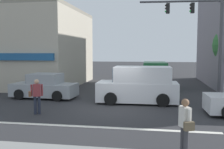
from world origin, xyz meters
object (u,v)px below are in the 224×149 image
(pedestrian_mid_crossing, at_px, (36,94))
(van_approaching_near, at_px, (139,86))
(pedestrian_foreground_with_bag, at_px, (185,124))
(sedan_waiting_far, at_px, (44,87))
(van_crossing_rightbound, at_px, (155,76))
(utility_pole_near_left, at_px, (18,39))
(traffic_light_mast, at_px, (204,31))

(pedestrian_mid_crossing, bearing_deg, van_approaching_near, 37.49)
(pedestrian_foreground_with_bag, bearing_deg, pedestrian_mid_crossing, 147.59)
(van_approaching_near, relative_size, sedan_waiting_far, 1.11)
(van_approaching_near, height_order, sedan_waiting_far, van_approaching_near)
(van_crossing_rightbound, relative_size, pedestrian_mid_crossing, 2.79)
(utility_pole_near_left, xyz_separation_m, pedestrian_mid_crossing, (4.78, -6.99, -2.98))
(utility_pole_near_left, height_order, van_crossing_rightbound, utility_pole_near_left)
(van_approaching_near, xyz_separation_m, sedan_waiting_far, (-6.05, 0.54, -0.29))
(pedestrian_foreground_with_bag, bearing_deg, sedan_waiting_far, 133.79)
(sedan_waiting_far, height_order, van_crossing_rightbound, van_crossing_rightbound)
(sedan_waiting_far, distance_m, pedestrian_mid_crossing, 4.34)
(utility_pole_near_left, bearing_deg, pedestrian_mid_crossing, -55.63)
(sedan_waiting_far, bearing_deg, traffic_light_mast, 4.80)
(utility_pole_near_left, xyz_separation_m, traffic_light_mast, (13.17, -2.07, 0.24))
(van_approaching_near, bearing_deg, traffic_light_mast, 19.98)
(pedestrian_foreground_with_bag, distance_m, pedestrian_mid_crossing, 7.60)
(traffic_light_mast, bearing_deg, van_crossing_rightbound, 121.04)
(traffic_light_mast, bearing_deg, pedestrian_foreground_with_bag, -102.34)
(van_approaching_near, bearing_deg, utility_pole_near_left, 159.94)
(utility_pole_near_left, height_order, pedestrian_foreground_with_bag, utility_pole_near_left)
(sedan_waiting_far, relative_size, van_crossing_rightbound, 0.90)
(pedestrian_foreground_with_bag, relative_size, pedestrian_mid_crossing, 1.00)
(sedan_waiting_far, xyz_separation_m, pedestrian_foreground_with_bag, (7.83, -8.17, 0.24))
(utility_pole_near_left, bearing_deg, sedan_waiting_far, -40.71)
(van_crossing_rightbound, distance_m, pedestrian_mid_crossing, 11.15)
(van_approaching_near, bearing_deg, pedestrian_foreground_with_bag, -76.84)
(utility_pole_near_left, height_order, traffic_light_mast, utility_pole_near_left)
(van_crossing_rightbound, bearing_deg, traffic_light_mast, -58.96)
(utility_pole_near_left, height_order, pedestrian_mid_crossing, utility_pole_near_left)
(van_approaching_near, relative_size, pedestrian_mid_crossing, 2.78)
(van_crossing_rightbound, xyz_separation_m, pedestrian_foreground_with_bag, (0.91, -13.77, -0.05))
(sedan_waiting_far, xyz_separation_m, pedestrian_mid_crossing, (1.42, -4.10, 0.24))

